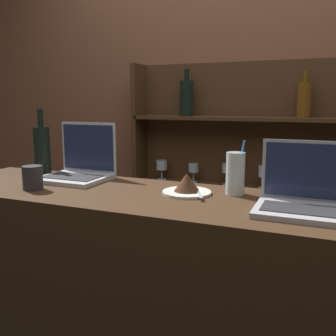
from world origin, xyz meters
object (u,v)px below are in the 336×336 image
cake_plate (187,186)px  wine_bottle_dark (42,149)px  water_glass (235,173)px  laptop_near (79,167)px  coffee_cup (33,178)px  laptop_far (305,197)px

cake_plate → wine_bottle_dark: size_ratio=0.60×
water_glass → wine_bottle_dark: (-0.96, 0.07, 0.04)m
laptop_near → water_glass: laptop_near is taller
water_glass → wine_bottle_dark: wine_bottle_dark is taller
laptop_near → coffee_cup: size_ratio=3.08×
laptop_far → coffee_cup: bearing=-174.7°
laptop_far → wine_bottle_dark: (-1.21, 0.21, 0.07)m
water_glass → cake_plate: bearing=-160.1°
cake_plate → wine_bottle_dark: bearing=170.5°
coffee_cup → cake_plate: bearing=16.0°
water_glass → laptop_far: bearing=-28.1°
laptop_near → coffee_cup: 0.25m
laptop_near → cake_plate: bearing=-8.3°
laptop_far → cake_plate: laptop_far is taller
laptop_far → wine_bottle_dark: wine_bottle_dark is taller
cake_plate → coffee_cup: coffee_cup is taller
laptop_near → water_glass: (0.71, -0.02, 0.03)m
coffee_cup → laptop_far: bearing=5.3°
laptop_near → coffee_cup: (-0.04, -0.25, -0.01)m
laptop_far → cake_plate: bearing=170.0°
wine_bottle_dark → cake_plate: bearing=-9.5°
laptop_near → wine_bottle_dark: bearing=168.0°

